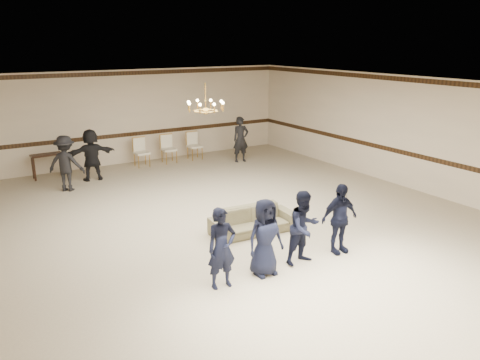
% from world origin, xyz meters
% --- Properties ---
extents(room, '(12.01, 14.01, 3.21)m').
position_xyz_m(room, '(0.00, 0.00, 1.60)').
color(room, '#BBAF90').
rests_on(room, ground).
extents(chair_rail, '(12.00, 0.02, 0.14)m').
position_xyz_m(chair_rail, '(0.00, 6.99, 1.00)').
color(chair_rail, '#352010').
rests_on(chair_rail, wall_back).
extents(crown_molding, '(12.00, 0.02, 0.14)m').
position_xyz_m(crown_molding, '(0.00, 6.99, 3.08)').
color(crown_molding, '#352010').
rests_on(crown_molding, wall_back).
extents(chandelier, '(0.94, 0.94, 0.89)m').
position_xyz_m(chandelier, '(0.00, 1.00, 2.88)').
color(chandelier, gold).
rests_on(chandelier, ceiling).
extents(boy_a, '(0.55, 0.38, 1.45)m').
position_xyz_m(boy_a, '(-1.52, -2.40, 0.72)').
color(boy_a, black).
rests_on(boy_a, floor).
extents(boy_b, '(0.71, 0.47, 1.45)m').
position_xyz_m(boy_b, '(-0.62, -2.40, 0.72)').
color(boy_b, black).
rests_on(boy_b, floor).
extents(boy_c, '(0.74, 0.60, 1.45)m').
position_xyz_m(boy_c, '(0.28, -2.40, 0.72)').
color(boy_c, black).
rests_on(boy_c, floor).
extents(boy_d, '(0.87, 0.41, 1.45)m').
position_xyz_m(boy_d, '(1.18, -2.40, 0.72)').
color(boy_d, black).
rests_on(boy_d, floor).
extents(settee, '(1.98, 0.90, 0.56)m').
position_xyz_m(settee, '(0.29, -0.62, 0.28)').
color(settee, '#787150').
rests_on(settee, floor).
extents(adult_left, '(1.18, 1.08, 1.60)m').
position_xyz_m(adult_left, '(-2.52, 4.76, 0.80)').
color(adult_left, black).
rests_on(adult_left, floor).
extents(adult_mid, '(1.51, 0.59, 1.60)m').
position_xyz_m(adult_mid, '(-1.62, 5.46, 0.80)').
color(adult_mid, black).
rests_on(adult_mid, floor).
extents(adult_right, '(0.62, 0.44, 1.60)m').
position_xyz_m(adult_right, '(3.48, 5.06, 0.80)').
color(adult_right, black).
rests_on(adult_right, floor).
extents(banquet_chair_left, '(0.50, 0.50, 0.97)m').
position_xyz_m(banquet_chair_left, '(0.25, 6.23, 0.49)').
color(banquet_chair_left, '#F2EACC').
rests_on(banquet_chair_left, floor).
extents(banquet_chair_mid, '(0.48, 0.48, 0.97)m').
position_xyz_m(banquet_chair_mid, '(1.25, 6.23, 0.49)').
color(banquet_chair_mid, '#F2EACC').
rests_on(banquet_chair_mid, floor).
extents(banquet_chair_right, '(0.47, 0.47, 0.97)m').
position_xyz_m(banquet_chair_right, '(2.25, 6.23, 0.49)').
color(banquet_chair_right, '#F2EACC').
rests_on(banquet_chair_right, floor).
extents(console_table, '(0.94, 0.43, 0.77)m').
position_xyz_m(console_table, '(-2.75, 6.43, 0.39)').
color(console_table, '#321C10').
rests_on(console_table, floor).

